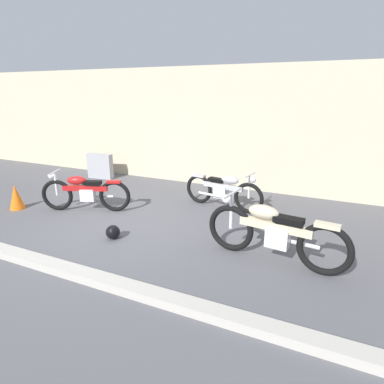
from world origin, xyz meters
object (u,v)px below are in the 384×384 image
helmet (113,232)px  motorcycle_cream (273,232)px  motorcycle_silver (223,190)px  traffic_cone (16,197)px  stone_marker (100,166)px  motorcycle_red (85,192)px

helmet → motorcycle_cream: 2.75m
motorcycle_silver → traffic_cone: bearing=-145.5°
motorcycle_cream → traffic_cone: bearing=7.0°
stone_marker → helmet: stone_marker is taller
helmet → traffic_cone: size_ratio=0.45×
stone_marker → motorcycle_red: (1.59, -2.37, 0.05)m
stone_marker → traffic_cone: stone_marker is taller
traffic_cone → motorcycle_silver: size_ratio=0.29×
stone_marker → motorcycle_silver: bearing=-12.6°
stone_marker → motorcycle_silver: (4.24, -0.94, 0.05)m
helmet → motorcycle_red: bearing=147.6°
stone_marker → helmet: (3.03, -3.28, -0.24)m
motorcycle_silver → motorcycle_cream: bearing=-43.8°
helmet → motorcycle_silver: (1.21, 2.34, 0.29)m
helmet → traffic_cone: bearing=173.0°
motorcycle_cream → motorcycle_red: bearing=-0.5°
motorcycle_silver → motorcycle_red: bearing=-142.9°
motorcycle_red → motorcycle_silver: bearing=-173.7°
traffic_cone → stone_marker: bearing=92.2°
motorcycle_silver → motorcycle_red: size_ratio=1.04×
stone_marker → helmet: 4.47m
helmet → motorcycle_silver: size_ratio=0.13×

